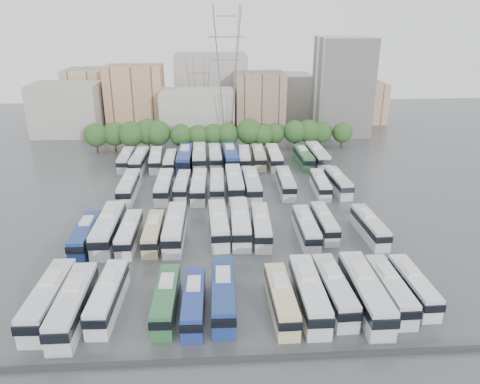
{
  "coord_description": "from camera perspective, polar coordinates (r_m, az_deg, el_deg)",
  "views": [
    {
      "loc": [
        -2.65,
        -70.1,
        32.6
      ],
      "look_at": [
        2.31,
        5.67,
        3.0
      ],
      "focal_mm": 35.0,
      "sensor_mm": 36.0,
      "label": 1
    }
  ],
  "objects": [
    {
      "name": "bus_r1_s0",
      "position": [
        72.74,
        -18.32,
        -4.95
      ],
      "size": [
        2.59,
        11.49,
        3.6
      ],
      "rotation": [
        0.0,
        0.0,
        -0.01
      ],
      "color": "navy",
      "rests_on": "ground"
    },
    {
      "name": "bus_r3_s5",
      "position": [
        105.18,
        -4.97,
        4.33
      ],
      "size": [
        3.02,
        13.29,
        4.16
      ],
      "rotation": [
        0.0,
        0.0,
        0.01
      ],
      "color": "silver",
      "rests_on": "ground"
    },
    {
      "name": "bus_r3_s9",
      "position": [
        105.62,
        2.3,
        4.33
      ],
      "size": [
        2.86,
        11.81,
        3.69
      ],
      "rotation": [
        0.0,
        0.0,
        -0.03
      ],
      "color": "tan",
      "rests_on": "ground"
    },
    {
      "name": "bus_r1_s6",
      "position": [
        72.14,
        -2.64,
        -3.89
      ],
      "size": [
        3.13,
        12.6,
        3.93
      ],
      "rotation": [
        0.0,
        0.0,
        0.03
      ],
      "color": "silver",
      "rests_on": "ground"
    },
    {
      "name": "bus_r3_s4",
      "position": [
        104.12,
        -6.75,
        4.11
      ],
      "size": [
        3.25,
        13.72,
        4.29
      ],
      "rotation": [
        0.0,
        0.0,
        -0.02
      ],
      "color": "navy",
      "rests_on": "ground"
    },
    {
      "name": "bus_r3_s12",
      "position": [
        105.98,
        7.75,
        4.21
      ],
      "size": [
        2.91,
        11.89,
        3.71
      ],
      "rotation": [
        0.0,
        0.0,
        0.03
      ],
      "color": "#2C6839",
      "rests_on": "ground"
    },
    {
      "name": "bus_r1_s11",
      "position": [
        74.35,
        10.24,
        -3.65
      ],
      "size": [
        2.37,
        10.83,
        3.4
      ],
      "rotation": [
        0.0,
        0.0,
        -0.0
      ],
      "color": "silver",
      "rests_on": "ground"
    },
    {
      "name": "ground",
      "position": [
        77.35,
        -1.44,
        -3.64
      ],
      "size": [
        220.0,
        220.0,
        0.0
      ],
      "primitive_type": "plane",
      "color": "#424447",
      "rests_on": "ground"
    },
    {
      "name": "bus_r3_s13",
      "position": [
        106.96,
        9.42,
        4.4
      ],
      "size": [
        3.08,
        13.28,
        4.15
      ],
      "rotation": [
        0.0,
        0.0,
        0.01
      ],
      "color": "silver",
      "rests_on": "ground"
    },
    {
      "name": "bus_r0_s8",
      "position": [
        55.11,
        5.04,
        -12.81
      ],
      "size": [
        2.71,
        11.55,
        3.61
      ],
      "rotation": [
        0.0,
        0.0,
        0.02
      ],
      "color": "beige",
      "rests_on": "ground"
    },
    {
      "name": "tree_line",
      "position": [
        115.7,
        -3.48,
        7.16
      ],
      "size": [
        66.1,
        7.83,
        8.07
      ],
      "color": "black",
      "rests_on": "ground"
    },
    {
      "name": "bus_r0_s5",
      "position": [
        54.81,
        -5.66,
        -13.14
      ],
      "size": [
        2.63,
        11.05,
        3.45
      ],
      "rotation": [
        0.0,
        0.0,
        -0.02
      ],
      "color": "navy",
      "rests_on": "ground"
    },
    {
      "name": "bus_r2_s13",
      "position": [
        91.85,
        11.84,
        1.21
      ],
      "size": [
        3.0,
        11.58,
        3.6
      ],
      "rotation": [
        0.0,
        0.0,
        0.04
      ],
      "color": "silver",
      "rests_on": "ground"
    },
    {
      "name": "apartment_tower",
      "position": [
        134.67,
        12.38,
        12.45
      ],
      "size": [
        14.0,
        14.0,
        26.0
      ],
      "primitive_type": "cube",
      "color": "silver",
      "rests_on": "ground"
    },
    {
      "name": "bus_r0_s6",
      "position": [
        55.53,
        -2.05,
        -12.3
      ],
      "size": [
        2.93,
        12.29,
        3.84
      ],
      "rotation": [
        0.0,
        0.0,
        -0.02
      ],
      "color": "navy",
      "rests_on": "ground"
    },
    {
      "name": "bus_r2_s6",
      "position": [
        88.34,
        -2.81,
        0.88
      ],
      "size": [
        2.78,
        11.83,
        3.7
      ],
      "rotation": [
        0.0,
        0.0,
        -0.02
      ],
      "color": "silver",
      "rests_on": "ground"
    },
    {
      "name": "bus_r2_s3",
      "position": [
        88.59,
        -9.24,
        0.73
      ],
      "size": [
        2.84,
        12.33,
        3.86
      ],
      "rotation": [
        0.0,
        0.0,
        -0.01
      ],
      "color": "silver",
      "rests_on": "ground"
    },
    {
      "name": "bus_r2_s1",
      "position": [
        89.6,
        -13.4,
        0.66
      ],
      "size": [
        2.75,
        12.39,
        3.89
      ],
      "rotation": [
        0.0,
        0.0,
        -0.0
      ],
      "color": "silver",
      "rests_on": "ground"
    },
    {
      "name": "bus_r0_s12",
      "position": [
        59.22,
        17.78,
        -11.19
      ],
      "size": [
        2.66,
        11.72,
        3.67
      ],
      "rotation": [
        0.0,
        0.0,
        0.01
      ],
      "color": "silver",
      "rests_on": "ground"
    },
    {
      "name": "bus_r3_s6",
      "position": [
        105.53,
        -3.07,
        4.34
      ],
      "size": [
        2.92,
        12.28,
        3.84
      ],
      "rotation": [
        0.0,
        0.0,
        0.02
      ],
      "color": "silver",
      "rests_on": "ground"
    },
    {
      "name": "bus_r1_s10",
      "position": [
        71.85,
        8.07,
        -4.33
      ],
      "size": [
        2.62,
        11.55,
        3.62
      ],
      "rotation": [
        0.0,
        0.0,
        -0.01
      ],
      "color": "silver",
      "rests_on": "ground"
    },
    {
      "name": "bus_r1_s1",
      "position": [
        72.99,
        -15.74,
        -4.25
      ],
      "size": [
        3.11,
        13.72,
        4.3
      ],
      "rotation": [
        0.0,
        0.0,
        -0.01
      ],
      "color": "silver",
      "rests_on": "ground"
    },
    {
      "name": "bus_r2_s10",
      "position": [
        89.81,
        5.58,
        1.16
      ],
      "size": [
        2.91,
        11.98,
        3.74
      ],
      "rotation": [
        0.0,
        0.0,
        -0.03
      ],
      "color": "silver",
      "rests_on": "ground"
    },
    {
      "name": "bus_r1_s8",
      "position": [
        71.72,
        2.59,
        -4.12
      ],
      "size": [
        3.13,
        12.04,
        3.75
      ],
      "rotation": [
        0.0,
        0.0,
        -0.04
      ],
      "color": "silver",
      "rests_on": "ground"
    },
    {
      "name": "bus_r3_s7",
      "position": [
        104.47,
        -1.19,
        4.31
      ],
      "size": [
        3.56,
        13.63,
        4.24
      ],
      "rotation": [
        0.0,
        0.0,
        0.05
      ],
      "color": "navy",
      "rests_on": "ground"
    },
    {
      "name": "bus_r1_s2",
      "position": [
        71.6,
        -13.34,
        -4.85
      ],
      "size": [
        2.66,
        11.37,
        3.55
      ],
      "rotation": [
        0.0,
        0.0,
        -0.02
      ],
      "color": "white",
      "rests_on": "ground"
    },
    {
      "name": "city_buildings",
      "position": [
        144.18,
        -5.72,
        11.32
      ],
      "size": [
        102.0,
        35.0,
        20.0
      ],
      "color": "#9E998E",
      "rests_on": "ground"
    },
    {
      "name": "bus_r2_s5",
      "position": [
        87.71,
        -5.01,
        0.72
      ],
      "size": [
        3.08,
        12.38,
        3.86
      ],
      "rotation": [
        0.0,
        0.0,
        -0.03
      ],
      "color": "silver",
      "rests_on": "ground"
    },
    {
      "name": "bus_r0_s4",
      "position": [
        55.6,
        -8.98,
        -12.74
      ],
      "size": [
        2.75,
        11.23,
        3.5
      ],
      "rotation": [
        0.0,
        0.0,
        -0.03
      ],
      "color": "#2B6539",
      "rests_on": "ground"
    },
    {
      "name": "bus_r0_s1",
      "position": [
        56.71,
        -19.66,
        -12.76
      ],
      "size": [
        2.88,
        13.08,
        4.1
      ],
      "rotation": [
        0.0,
        0.0,
        -0.0
      ],
      "color": "silver",
      "rests_on": "ground"
    },
    {
      "name": "bus_r2_s4",
      "position": [
        88.77,
        -7.05,
        0.77
      ],
      "size": [
        2.93,
        11.27,
        3.51
      ],
      "rotation": [
        0.0,
        0.0,
        -0.04
      ],
      "color": "silver",
      "rests_on": "ground"
    },
    {
      "name": "bus_r2_s8",
      "position": [
        87.96,
        1.44,
        0.91
      ],
      "size": [
        2.82,
        12.83,
        4.02
      ],
      "rotation": [
        0.0,
        0.0,
        0.0
      ],
      "color": "silver",
      "rests_on": "ground"
    },
    {
      "name": "bus_r0_s10",
      "position": [
        57.37,
        11.37,
        -11.56
      ],
      "size": [
        3.03,
        12.22,
        3.81
      ],
      "rotation": [
        0.0,
        0.0,
        0.03
      ],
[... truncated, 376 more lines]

